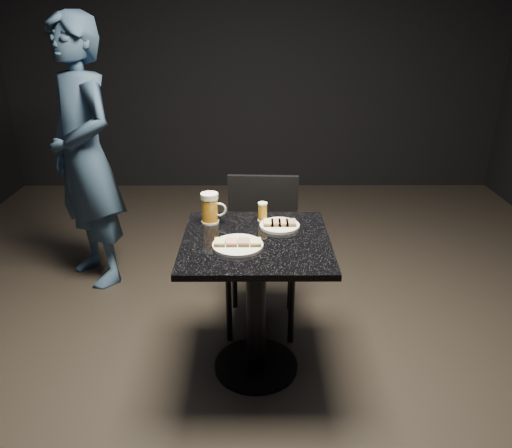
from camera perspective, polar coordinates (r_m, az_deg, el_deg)
The scene contains 10 objects.
floor at distance 2.76m, azimuth 0.00°, elevation -16.02°, with size 6.00×6.00×0.00m, color black.
plate_large at distance 2.28m, azimuth -2.10°, elevation -2.46°, with size 0.23×0.23×0.01m, color white.
plate_small at distance 2.49m, azimuth 2.71°, elevation -0.19°, with size 0.20×0.20×0.01m, color white.
patron at distance 3.44m, azimuth -19.01°, elevation 7.34°, with size 0.64×0.42×1.75m, color navy.
table at distance 2.47m, azimuth 0.00°, elevation -6.86°, with size 0.70×0.70×0.75m.
beer_mug at distance 2.52m, azimuth -5.24°, elevation 1.82°, with size 0.13×0.09×0.16m.
beer_tumbler at distance 2.55m, azimuth 0.76°, elevation 1.41°, with size 0.05×0.05×0.10m.
chair at distance 2.90m, azimuth 0.69°, elevation -2.24°, with size 0.43×0.43×0.87m.
canapes_on_plate_large at distance 2.28m, azimuth -2.10°, elevation -2.09°, with size 0.21×0.07×0.02m.
canapes_on_plate_small at distance 2.48m, azimuth 2.72°, elevation 0.15°, with size 0.16×0.07×0.02m.
Camera 1 is at (-0.01, -2.14, 1.74)m, focal length 35.00 mm.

